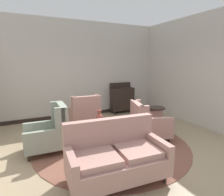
# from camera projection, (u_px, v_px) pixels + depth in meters

# --- Properties ---
(ground) EXTENTS (8.48, 8.48, 0.00)m
(ground) POSITION_uv_depth(u_px,v_px,m) (118.00, 149.00, 4.25)
(ground) COLOR #9E896B
(wall_back) EXTENTS (6.20, 0.08, 3.33)m
(wall_back) POSITION_uv_depth(u_px,v_px,m) (78.00, 70.00, 6.61)
(wall_back) COLOR #BCB7AD
(wall_back) RESTS_ON ground
(wall_right) EXTENTS (0.08, 4.24, 3.33)m
(wall_right) POSITION_uv_depth(u_px,v_px,m) (188.00, 70.00, 6.03)
(wall_right) COLOR #BCB7AD
(wall_right) RESTS_ON ground
(baseboard_back) EXTENTS (6.04, 0.03, 0.12)m
(baseboard_back) POSITION_uv_depth(u_px,v_px,m) (80.00, 114.00, 6.86)
(baseboard_back) COLOR black
(baseboard_back) RESTS_ON ground
(area_rug) EXTENTS (3.60, 3.60, 0.01)m
(area_rug) POSITION_uv_depth(u_px,v_px,m) (112.00, 144.00, 4.51)
(area_rug) COLOR brown
(area_rug) RESTS_ON ground
(coffee_table) EXTENTS (0.85, 0.85, 0.49)m
(coffee_table) POSITION_uv_depth(u_px,v_px,m) (100.00, 127.00, 4.55)
(coffee_table) COLOR black
(coffee_table) RESTS_ON ground
(porcelain_vase) EXTENTS (0.17, 0.17, 0.32)m
(porcelain_vase) POSITION_uv_depth(u_px,v_px,m) (99.00, 117.00, 4.55)
(porcelain_vase) COLOR brown
(porcelain_vase) RESTS_ON coffee_table
(settee) EXTENTS (1.64, 0.90, 0.99)m
(settee) POSITION_uv_depth(u_px,v_px,m) (116.00, 157.00, 3.06)
(settee) COLOR tan
(settee) RESTS_ON ground
(armchair_near_window) EXTENTS (1.08, 1.02, 0.96)m
(armchair_near_window) POSITION_uv_depth(u_px,v_px,m) (148.00, 123.00, 4.73)
(armchair_near_window) COLOR tan
(armchair_near_window) RESTS_ON ground
(armchair_far_left) EXTENTS (0.83, 0.86, 1.01)m
(armchair_far_left) POSITION_uv_depth(u_px,v_px,m) (85.00, 114.00, 5.54)
(armchair_far_left) COLOR tan
(armchair_far_left) RESTS_ON ground
(armchair_foreground_right) EXTENTS (0.90, 0.77, 1.04)m
(armchair_foreground_right) POSITION_uv_depth(u_px,v_px,m) (50.00, 132.00, 4.09)
(armchair_foreground_right) COLOR gray
(armchair_foreground_right) RESTS_ON ground
(side_table) EXTENTS (0.45, 0.45, 0.73)m
(side_table) POSITION_uv_depth(u_px,v_px,m) (156.00, 118.00, 5.12)
(side_table) COLOR black
(side_table) RESTS_ON ground
(sideboard) EXTENTS (0.89, 0.36, 1.15)m
(sideboard) POSITION_uv_depth(u_px,v_px,m) (122.00, 99.00, 7.25)
(sideboard) COLOR black
(sideboard) RESTS_ON ground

